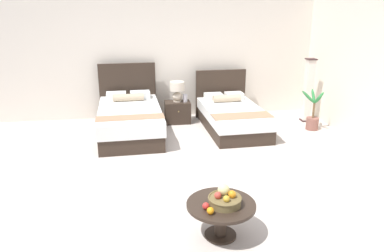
{
  "coord_description": "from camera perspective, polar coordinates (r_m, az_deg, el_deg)",
  "views": [
    {
      "loc": [
        -0.87,
        -5.2,
        2.49
      ],
      "look_at": [
        -0.01,
        0.57,
        0.57
      ],
      "focal_mm": 34.85,
      "sensor_mm": 36.0,
      "label": 1
    }
  ],
  "objects": [
    {
      "name": "bed_near_window",
      "position": [
        7.51,
        -9.48,
        1.12
      ],
      "size": [
        1.29,
        2.24,
        1.27
      ],
      "color": "#30241B",
      "rests_on": "ground"
    },
    {
      "name": "nightstand",
      "position": [
        8.16,
        -2.23,
        2.14
      ],
      "size": [
        0.55,
        0.42,
        0.47
      ],
      "color": "#30241B",
      "rests_on": "ground"
    },
    {
      "name": "table_lamp",
      "position": [
        8.05,
        -2.29,
        5.61
      ],
      "size": [
        0.31,
        0.31,
        0.44
      ],
      "color": "beige",
      "rests_on": "nightstand"
    },
    {
      "name": "coffee_table",
      "position": [
        4.23,
        4.45,
        -12.93
      ],
      "size": [
        0.76,
        0.76,
        0.41
      ],
      "color": "#30241B",
      "rests_on": "ground"
    },
    {
      "name": "floor_lamp_corner",
      "position": [
        8.54,
        17.35,
        5.21
      ],
      "size": [
        0.2,
        0.2,
        1.39
      ],
      "color": "#362223",
      "rests_on": "ground"
    },
    {
      "name": "ground_plane",
      "position": [
        5.84,
        0.89,
        -7.16
      ],
      "size": [
        10.06,
        10.02,
        0.02
      ],
      "primitive_type": "cube",
      "color": "beige"
    },
    {
      "name": "fruit_bowl",
      "position": [
        4.12,
        5.04,
        -11.02
      ],
      "size": [
        0.37,
        0.37,
        0.21
      ],
      "color": "brown",
      "rests_on": "coffee_table"
    },
    {
      "name": "loose_orange",
      "position": [
        3.96,
        2.83,
        -12.83
      ],
      "size": [
        0.08,
        0.08,
        0.08
      ],
      "color": "orange",
      "rests_on": "coffee_table"
    },
    {
      "name": "wall_back",
      "position": [
        8.54,
        -2.63,
        10.49
      ],
      "size": [
        10.06,
        0.12,
        2.7
      ],
      "primitive_type": "cube",
      "color": "silver",
      "rests_on": "ground"
    },
    {
      "name": "bed_near_corner",
      "position": [
        7.76,
        6.1,
        1.5
      ],
      "size": [
        1.21,
        2.1,
        1.08
      ],
      "color": "#30241B",
      "rests_on": "ground"
    },
    {
      "name": "vase",
      "position": [
        8.05,
        -1.06,
        4.3
      ],
      "size": [
        0.1,
        0.1,
        0.17
      ],
      "color": "#B8B4BD",
      "rests_on": "nightstand"
    },
    {
      "name": "loose_apple",
      "position": [
        4.04,
        2.15,
        -12.14
      ],
      "size": [
        0.08,
        0.08,
        0.08
      ],
      "color": "red",
      "rests_on": "coffee_table"
    },
    {
      "name": "potted_palm",
      "position": [
        8.08,
        17.99,
        1.25
      ],
      "size": [
        0.5,
        0.5,
        0.85
      ],
      "color": "brown",
      "rests_on": "ground"
    }
  ]
}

